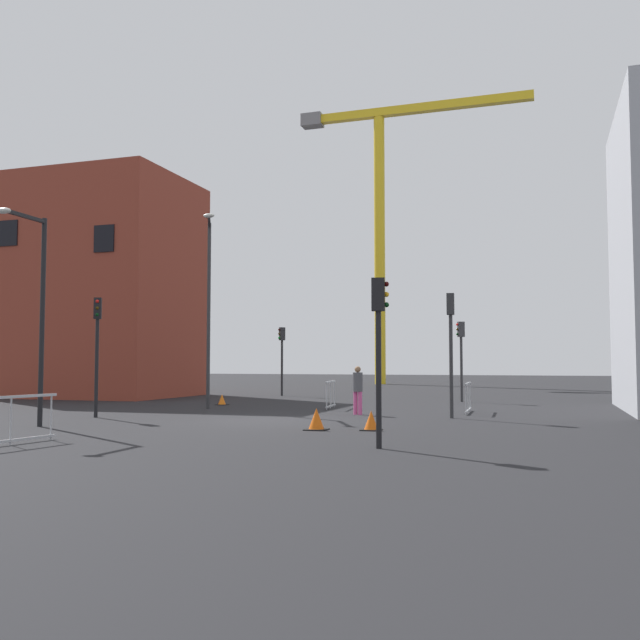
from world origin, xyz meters
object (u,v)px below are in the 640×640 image
(traffic_cone_orange, at_px, (371,421))
(pedestrian_walking, at_px, (358,387))
(traffic_light_far, at_px, (379,333))
(traffic_cone_on_verge, at_px, (316,420))
(traffic_light_near, at_px, (282,349))
(construction_crane, at_px, (386,196))
(traffic_light_verge, at_px, (451,334))
(streetlamp_short, at_px, (36,298))
(streetlamp_tall, at_px, (209,296))
(traffic_light_island, at_px, (97,337))
(traffic_light_median, at_px, (461,348))
(traffic_cone_by_barrier, at_px, (222,400))

(traffic_cone_orange, bearing_deg, pedestrian_walking, 108.40)
(traffic_light_far, bearing_deg, traffic_cone_on_verge, 126.35)
(traffic_light_near, bearing_deg, traffic_cone_on_verge, -66.25)
(construction_crane, relative_size, pedestrian_walking, 14.08)
(pedestrian_walking, bearing_deg, traffic_cone_on_verge, -86.50)
(traffic_light_verge, bearing_deg, construction_crane, 105.83)
(construction_crane, relative_size, streetlamp_short, 3.97)
(traffic_cone_on_verge, relative_size, traffic_cone_orange, 1.11)
(construction_crane, height_order, traffic_cone_orange, construction_crane)
(streetlamp_tall, relative_size, traffic_light_near, 1.98)
(streetlamp_short, distance_m, traffic_cone_orange, 9.95)
(construction_crane, bearing_deg, pedestrian_walking, -79.24)
(construction_crane, distance_m, pedestrian_walking, 37.11)
(streetlamp_tall, height_order, traffic_cone_on_verge, streetlamp_tall)
(traffic_light_far, relative_size, traffic_light_verge, 0.89)
(traffic_light_verge, distance_m, traffic_cone_on_verge, 6.37)
(traffic_light_near, distance_m, pedestrian_walking, 14.12)
(traffic_light_island, relative_size, pedestrian_walking, 2.36)
(streetlamp_tall, height_order, traffic_light_median, streetlamp_tall)
(traffic_light_median, bearing_deg, traffic_light_near, 163.81)
(construction_crane, bearing_deg, traffic_light_verge, -74.17)
(pedestrian_walking, bearing_deg, traffic_cone_by_barrier, 152.78)
(construction_crane, relative_size, streetlamp_tall, 3.21)
(traffic_light_island, xyz_separation_m, traffic_cone_orange, (9.64, -1.48, -2.41))
(traffic_cone_orange, bearing_deg, traffic_light_island, 171.27)
(construction_crane, distance_m, traffic_light_far, 45.46)
(traffic_light_island, relative_size, traffic_light_verge, 0.97)
(traffic_light_verge, bearing_deg, traffic_light_far, -92.92)
(traffic_light_verge, height_order, traffic_cone_orange, traffic_light_verge)
(traffic_light_verge, relative_size, pedestrian_walking, 2.43)
(streetlamp_short, relative_size, traffic_light_far, 1.65)
(traffic_light_median, bearing_deg, traffic_cone_on_verge, -98.42)
(traffic_cone_by_barrier, bearing_deg, traffic_cone_on_verge, -51.81)
(construction_crane, relative_size, traffic_light_island, 5.96)
(traffic_light_island, distance_m, traffic_cone_orange, 10.04)
(traffic_light_far, relative_size, traffic_light_island, 0.91)
(traffic_light_far, bearing_deg, traffic_light_verge, 87.08)
(construction_crane, xyz_separation_m, traffic_light_near, (-1.04, -21.49, -13.29))
(traffic_cone_on_verge, bearing_deg, traffic_cone_by_barrier, 128.19)
(streetlamp_short, distance_m, pedestrian_walking, 10.74)
(streetlamp_tall, height_order, traffic_cone_by_barrier, streetlamp_tall)
(streetlamp_tall, xyz_separation_m, traffic_cone_orange, (8.01, -6.27, -4.14))
(streetlamp_tall, bearing_deg, construction_crane, 90.19)
(traffic_light_far, distance_m, traffic_light_median, 18.11)
(pedestrian_walking, bearing_deg, streetlamp_short, -135.11)
(pedestrian_walking, distance_m, traffic_cone_on_verge, 5.70)
(traffic_light_far, xyz_separation_m, traffic_cone_on_verge, (-2.51, 3.40, -2.17))
(traffic_light_verge, height_order, traffic_cone_on_verge, traffic_light_verge)
(traffic_light_near, height_order, traffic_light_island, traffic_light_island)
(traffic_light_island, bearing_deg, traffic_cone_orange, -8.73)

